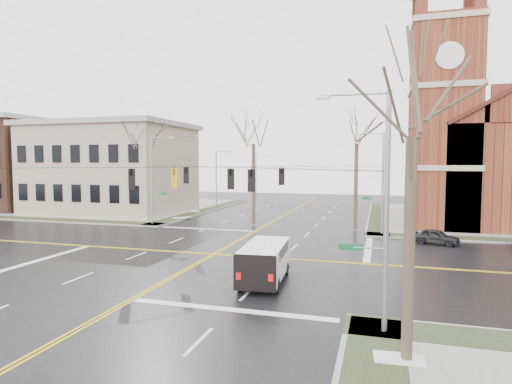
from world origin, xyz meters
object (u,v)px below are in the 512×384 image
(streetlight_north_b, at_px, (257,173))
(cargo_van, at_px, (265,259))
(tree_se, at_px, (412,122))
(tree_ne, at_px, (357,138))
(tree_nw_near, at_px, (253,138))
(signal_pole_nw, at_px, (153,177))
(streetlight_north_a, at_px, (217,177))
(tree_nw_far, at_px, (143,143))
(parked_car_a, at_px, (436,237))
(church, at_px, (509,145))
(signal_pole_se, at_px, (382,205))
(signal_pole_ne, at_px, (381,180))

(streetlight_north_b, relative_size, cargo_van, 1.42)
(tree_se, bearing_deg, tree_ne, 96.50)
(cargo_van, bearing_deg, tree_nw_near, 103.56)
(cargo_van, bearing_deg, signal_pole_nw, 129.36)
(signal_pole_nw, distance_m, streetlight_north_a, 16.52)
(tree_nw_far, bearing_deg, signal_pole_nw, -39.50)
(streetlight_north_b, distance_m, parked_car_a, 47.70)
(tree_nw_far, bearing_deg, church, 16.83)
(signal_pole_nw, xyz_separation_m, signal_pole_se, (22.64, -23.00, 0.00))
(signal_pole_ne, relative_size, tree_se, 0.84)
(streetlight_north_a, height_order, parked_car_a, streetlight_north_a)
(tree_ne, relative_size, tree_se, 1.13)
(church, distance_m, streetlight_north_a, 35.78)
(streetlight_north_a, distance_m, tree_nw_near, 17.48)
(signal_pole_ne, bearing_deg, signal_pole_se, -90.00)
(streetlight_north_a, distance_m, parked_car_a, 33.03)
(church, xyz_separation_m, tree_se, (-12.59, -38.48, -0.64))
(signal_pole_ne, xyz_separation_m, tree_nw_far, (-24.74, 1.73, 3.68))
(cargo_van, height_order, tree_ne, tree_ne)
(streetlight_north_b, relative_size, parked_car_a, 2.24)
(signal_pole_nw, relative_size, parked_car_a, 2.52)
(signal_pole_se, xyz_separation_m, streetlight_north_a, (-21.97, 39.50, -0.48))
(church, relative_size, signal_pole_nw, 3.06)
(cargo_van, relative_size, tree_nw_near, 0.45)
(streetlight_north_b, relative_size, tree_ne, 0.66)
(church, distance_m, signal_pole_se, 38.85)
(streetlight_north_a, bearing_deg, cargo_van, -64.64)
(signal_pole_ne, xyz_separation_m, streetlight_north_a, (-21.97, 16.50, -0.48))
(tree_ne, bearing_deg, tree_nw_near, 177.66)
(streetlight_north_b, height_order, tree_ne, tree_ne)
(signal_pole_nw, bearing_deg, streetlight_north_b, 88.95)
(signal_pole_se, height_order, tree_ne, tree_ne)
(streetlight_north_b, height_order, tree_nw_near, tree_nw_near)
(signal_pole_se, bearing_deg, tree_nw_near, 116.17)
(signal_pole_nw, distance_m, cargo_van, 24.15)
(church, relative_size, streetlight_north_b, 3.44)
(signal_pole_se, height_order, cargo_van, signal_pole_se)
(signal_pole_ne, relative_size, tree_ne, 0.74)
(cargo_van, xyz_separation_m, tree_ne, (3.78, 19.20, 7.56))
(signal_pole_ne, distance_m, cargo_van, 18.54)
(church, height_order, tree_se, church)
(signal_pole_se, distance_m, streetlight_north_b, 63.43)
(church, bearing_deg, tree_se, -108.12)
(signal_pole_ne, bearing_deg, church, 44.66)
(streetlight_north_a, bearing_deg, tree_nw_near, -56.01)
(cargo_van, height_order, tree_nw_near, tree_nw_near)
(tree_nw_far, height_order, tree_se, tree_nw_far)
(signal_pole_se, bearing_deg, tree_se, -68.76)
(signal_pole_se, bearing_deg, cargo_van, 135.82)
(tree_ne, distance_m, tree_se, 27.46)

